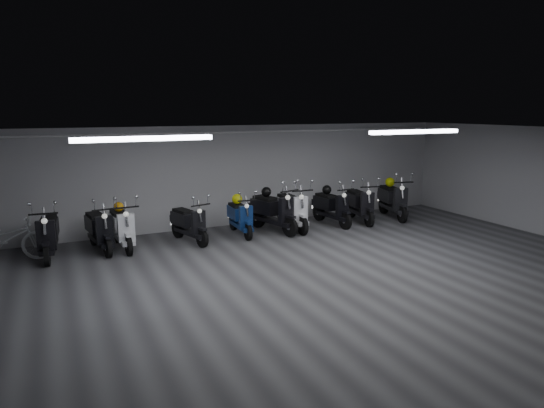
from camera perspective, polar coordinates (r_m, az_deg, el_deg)
name	(u,v)px	position (r m, az deg, el deg)	size (l,w,h in m)	color
floor	(320,282)	(9.32, 5.78, -9.19)	(14.00, 10.00, 0.01)	#3B3B3E
ceiling	(323,134)	(8.75, 6.15, 8.32)	(14.00, 10.00, 0.01)	slate
back_wall	(229,176)	(13.41, -5.10, 3.32)	(14.00, 0.01, 2.80)	#A2A2A4
fluor_strip_left	(144,139)	(8.63, -14.99, 7.53)	(2.40, 0.18, 0.08)	white
fluor_strip_right	(415,132)	(11.34, 16.68, 8.25)	(2.40, 0.18, 0.08)	white
conduit	(230,132)	(13.21, -5.07, 8.52)	(0.05, 0.05, 13.60)	white
scooter_0	(48,227)	(11.59, -25.16, -2.52)	(0.62, 1.87, 1.39)	black
scooter_1	(99,223)	(11.68, -19.92, -2.12)	(0.61, 1.82, 1.36)	black
scooter_2	(122,221)	(11.69, -17.48, -1.90)	(0.62, 1.85, 1.37)	silver
scooter_3	(189,217)	(11.88, -9.86, -1.57)	(0.57, 1.71, 1.27)	black
scooter_4	(240,211)	(12.43, -3.81, -0.89)	(0.57, 1.70, 1.26)	navy
scooter_5	(273,205)	(12.70, 0.13, -0.09)	(0.66, 1.99, 1.48)	black
scooter_6	(292,203)	(12.99, 2.42, 0.09)	(0.65, 1.96, 1.46)	white
scooter_7	(332,201)	(13.60, 7.16, 0.32)	(0.61, 1.83, 1.36)	black
scooter_8	(360,198)	(14.07, 10.48, 0.67)	(0.63, 1.89, 1.40)	black
scooter_9	(393,194)	(14.81, 14.25, 1.17)	(0.66, 1.98, 1.47)	black
bicycle	(4,234)	(11.78, -29.27, -3.11)	(0.67, 1.89, 1.22)	silver
helmet_0	(266,192)	(12.85, -0.68, 1.46)	(0.27, 0.27, 0.27)	black
helmet_1	(390,182)	(15.01, 13.87, 2.55)	(0.29, 0.29, 0.29)	#C7D80C
helmet_2	(327,190)	(13.75, 6.55, 1.70)	(0.26, 0.26, 0.26)	black
helmet_3	(119,207)	(11.88, -17.80, -0.33)	(0.23, 0.23, 0.23)	orange
helmet_4	(237,199)	(12.59, -4.19, 0.60)	(0.27, 0.27, 0.27)	#DEE60D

